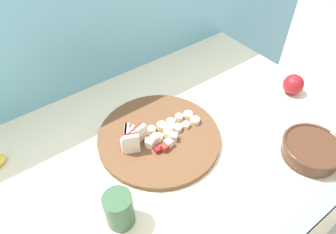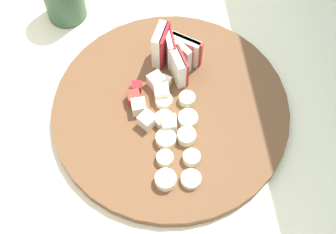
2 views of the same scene
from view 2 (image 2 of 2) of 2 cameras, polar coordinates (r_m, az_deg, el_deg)
name	(u,v)px [view 2 (image 2 of 2)]	position (r m, az deg, el deg)	size (l,w,h in m)	color
ground	(153,224)	(1.56, -1.87, -12.82)	(10.00, 10.00, 0.00)	#B2ADA3
tiled_countertop	(147,173)	(1.15, -2.54, -6.75)	(1.33, 0.77, 0.88)	beige
cutting_board	(173,110)	(0.72, 0.63, 0.87)	(0.36, 0.36, 0.02)	brown
apple_wedge_fan	(177,51)	(0.73, 1.05, 7.92)	(0.09, 0.08, 0.06)	maroon
apple_dice_pile	(155,101)	(0.70, -1.59, 1.95)	(0.10, 0.07, 0.02)	maroon
banana_slice_rows	(179,139)	(0.68, 1.31, -2.64)	(0.16, 0.07, 0.01)	white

